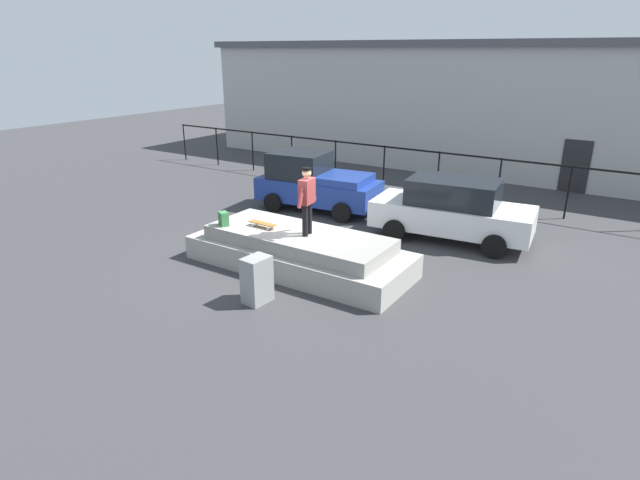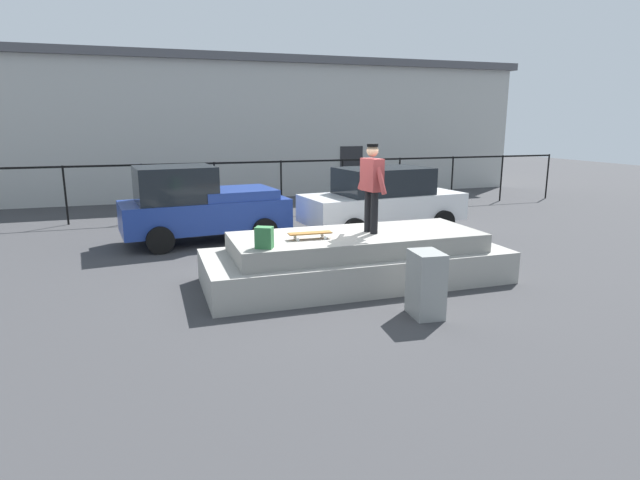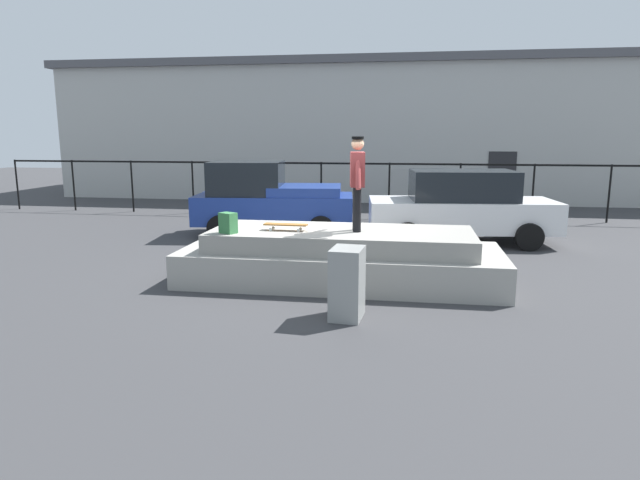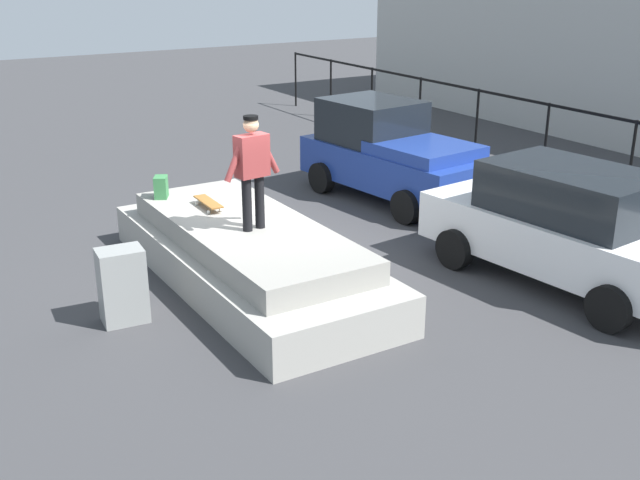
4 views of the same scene
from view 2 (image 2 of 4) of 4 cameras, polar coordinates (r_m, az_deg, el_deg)
ground_plane at (r=10.29m, az=0.19°, el=-4.04°), size 60.00×60.00×0.00m
concrete_ledge at (r=9.92m, az=4.00°, el=-2.14°), size 5.71×2.22×0.94m
skateboarder at (r=9.73m, az=5.70°, el=6.35°), size 0.30×0.93×1.65m
skateboard at (r=9.28m, az=-1.09°, el=0.72°), size 0.79×0.25×0.12m
backpack at (r=8.63m, az=-6.13°, el=0.26°), size 0.34×0.31×0.36m
car_blue_pickup_near at (r=13.48m, az=-13.04°, el=3.78°), size 4.26×2.30×1.93m
car_white_sedan_mid at (r=14.48m, az=6.89°, el=4.42°), size 4.61×2.41×1.77m
utility_box at (r=8.28m, az=11.53°, el=-4.76°), size 0.49×0.64×1.04m
fence_row at (r=17.19m, az=-7.84°, el=6.84°), size 24.06×0.06×1.75m
warehouse_building at (r=24.69m, az=-11.35°, el=12.09°), size 26.02×8.20×5.56m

